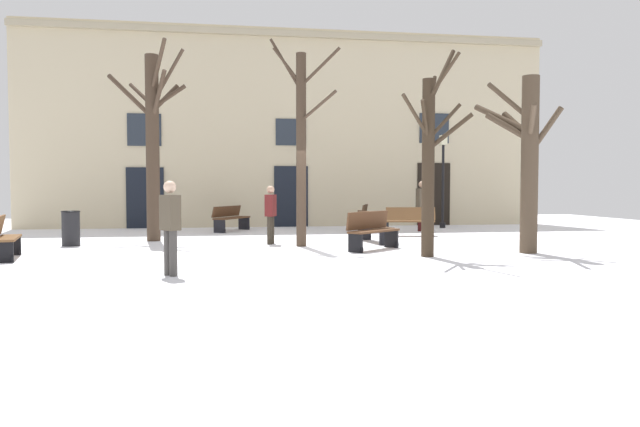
{
  "coord_description": "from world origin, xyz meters",
  "views": [
    {
      "loc": [
        -2.48,
        -14.05,
        1.57
      ],
      "look_at": [
        0.0,
        1.76,
        0.83
      ],
      "focal_mm": 33.03,
      "sensor_mm": 36.0,
      "label": 1
    }
  ],
  "objects_px": {
    "tree_foreground": "(527,156)",
    "bench_near_center_tree": "(372,230)",
    "bench_far_corner": "(410,221)",
    "bench_near_lamp": "(368,217)",
    "person_crossing_plaza": "(271,212)",
    "tree_right_of_center": "(301,144)",
    "bench_back_to_back_left": "(5,237)",
    "bench_by_litter_bin": "(373,226)",
    "tree_near_facade": "(153,139)",
    "bench_back_to_back_right": "(231,218)",
    "person_by_shop_door": "(422,203)",
    "litter_bin": "(71,228)",
    "streetlamp": "(443,170)",
    "tree_left_of_center": "(430,156)",
    "person_near_bench": "(170,223)"
  },
  "relations": [
    {
      "from": "bench_far_corner",
      "to": "person_near_bench",
      "type": "height_order",
      "value": "person_near_bench"
    },
    {
      "from": "bench_far_corner",
      "to": "person_crossing_plaza",
      "type": "relative_size",
      "value": 1.02
    },
    {
      "from": "tree_near_facade",
      "to": "bench_back_to_back_right",
      "type": "xyz_separation_m",
      "value": [
        2.21,
        3.41,
        -2.47
      ]
    },
    {
      "from": "bench_far_corner",
      "to": "bench_near_center_tree",
      "type": "bearing_deg",
      "value": 69.32
    },
    {
      "from": "bench_near_center_tree",
      "to": "bench_back_to_back_left",
      "type": "height_order",
      "value": "bench_near_center_tree"
    },
    {
      "from": "litter_bin",
      "to": "bench_near_center_tree",
      "type": "height_order",
      "value": "bench_near_center_tree"
    },
    {
      "from": "bench_near_lamp",
      "to": "tree_foreground",
      "type": "bearing_deg",
      "value": -144.58
    },
    {
      "from": "tree_right_of_center",
      "to": "bench_back_to_back_left",
      "type": "height_order",
      "value": "tree_right_of_center"
    },
    {
      "from": "bench_far_corner",
      "to": "bench_near_lamp",
      "type": "height_order",
      "value": "bench_near_lamp"
    },
    {
      "from": "person_by_shop_door",
      "to": "person_crossing_plaza",
      "type": "distance_m",
      "value": 6.76
    },
    {
      "from": "bench_back_to_back_left",
      "to": "bench_by_litter_bin",
      "type": "bearing_deg",
      "value": -87.05
    },
    {
      "from": "litter_bin",
      "to": "bench_by_litter_bin",
      "type": "relative_size",
      "value": 0.52
    },
    {
      "from": "tree_left_of_center",
      "to": "streetlamp",
      "type": "distance_m",
      "value": 9.33
    },
    {
      "from": "bench_near_center_tree",
      "to": "bench_back_to_back_right",
      "type": "distance_m",
      "value": 7.54
    },
    {
      "from": "bench_far_corner",
      "to": "bench_by_litter_bin",
      "type": "relative_size",
      "value": 0.91
    },
    {
      "from": "bench_back_to_back_left",
      "to": "bench_back_to_back_right",
      "type": "relative_size",
      "value": 0.9
    },
    {
      "from": "bench_near_lamp",
      "to": "person_crossing_plaza",
      "type": "xyz_separation_m",
      "value": [
        -3.7,
        -4.07,
        0.39
      ]
    },
    {
      "from": "tree_near_facade",
      "to": "person_by_shop_door",
      "type": "bearing_deg",
      "value": 14.74
    },
    {
      "from": "bench_by_litter_bin",
      "to": "person_crossing_plaza",
      "type": "relative_size",
      "value": 1.12
    },
    {
      "from": "tree_foreground",
      "to": "person_crossing_plaza",
      "type": "distance_m",
      "value": 6.72
    },
    {
      "from": "bench_near_lamp",
      "to": "bench_back_to_back_right",
      "type": "xyz_separation_m",
      "value": [
        -4.76,
        0.83,
        -0.02
      ]
    },
    {
      "from": "tree_left_of_center",
      "to": "person_crossing_plaza",
      "type": "relative_size",
      "value": 3.01
    },
    {
      "from": "bench_near_lamp",
      "to": "bench_back_to_back_left",
      "type": "distance_m",
      "value": 11.6
    },
    {
      "from": "bench_by_litter_bin",
      "to": "bench_far_corner",
      "type": "bearing_deg",
      "value": -49.07
    },
    {
      "from": "tree_right_of_center",
      "to": "bench_near_lamp",
      "type": "height_order",
      "value": "tree_right_of_center"
    },
    {
      "from": "bench_near_center_tree",
      "to": "bench_back_to_back_left",
      "type": "bearing_deg",
      "value": 142.81
    },
    {
      "from": "streetlamp",
      "to": "litter_bin",
      "type": "height_order",
      "value": "streetlamp"
    },
    {
      "from": "tree_right_of_center",
      "to": "bench_back_to_back_left",
      "type": "bearing_deg",
      "value": -165.7
    },
    {
      "from": "person_near_bench",
      "to": "person_crossing_plaza",
      "type": "bearing_deg",
      "value": 122.82
    },
    {
      "from": "tree_left_of_center",
      "to": "bench_back_to_back_right",
      "type": "xyz_separation_m",
      "value": [
        -4.36,
        8.28,
        -1.78
      ]
    },
    {
      "from": "streetlamp",
      "to": "person_by_shop_door",
      "type": "distance_m",
      "value": 2.27
    },
    {
      "from": "tree_foreground",
      "to": "bench_near_center_tree",
      "type": "distance_m",
      "value": 4.07
    },
    {
      "from": "bench_far_corner",
      "to": "bench_by_litter_bin",
      "type": "height_order",
      "value": "bench_far_corner"
    },
    {
      "from": "streetlamp",
      "to": "bench_by_litter_bin",
      "type": "bearing_deg",
      "value": -127.62
    },
    {
      "from": "tree_near_facade",
      "to": "bench_back_to_back_left",
      "type": "xyz_separation_m",
      "value": [
        -2.66,
        -3.89,
        -2.45
      ]
    },
    {
      "from": "tree_right_of_center",
      "to": "bench_near_center_tree",
      "type": "relative_size",
      "value": 3.48
    },
    {
      "from": "bench_far_corner",
      "to": "bench_near_center_tree",
      "type": "xyz_separation_m",
      "value": [
        -2.18,
        -3.82,
        0.02
      ]
    },
    {
      "from": "streetlamp",
      "to": "person_by_shop_door",
      "type": "relative_size",
      "value": 2.02
    },
    {
      "from": "bench_near_center_tree",
      "to": "bench_back_to_back_left",
      "type": "relative_size",
      "value": 0.95
    },
    {
      "from": "tree_right_of_center",
      "to": "bench_near_lamp",
      "type": "xyz_separation_m",
      "value": [
        2.94,
        4.77,
        -2.19
      ]
    },
    {
      "from": "person_near_bench",
      "to": "person_crossing_plaza",
      "type": "height_order",
      "value": "person_near_bench"
    },
    {
      "from": "person_by_shop_door",
      "to": "tree_near_facade",
      "type": "bearing_deg",
      "value": 173.53
    },
    {
      "from": "streetlamp",
      "to": "bench_near_lamp",
      "type": "relative_size",
      "value": 2.12
    },
    {
      "from": "tree_right_of_center",
      "to": "bench_back_to_back_right",
      "type": "relative_size",
      "value": 2.99
    },
    {
      "from": "streetlamp",
      "to": "person_by_shop_door",
      "type": "height_order",
      "value": "streetlamp"
    },
    {
      "from": "bench_near_lamp",
      "to": "person_by_shop_door",
      "type": "bearing_deg",
      "value": -79.1
    },
    {
      "from": "tree_left_of_center",
      "to": "bench_back_to_back_right",
      "type": "distance_m",
      "value": 9.53
    },
    {
      "from": "tree_foreground",
      "to": "streetlamp",
      "type": "height_order",
      "value": "tree_foreground"
    },
    {
      "from": "bench_near_center_tree",
      "to": "person_near_bench",
      "type": "bearing_deg",
      "value": 177.05
    },
    {
      "from": "bench_near_lamp",
      "to": "litter_bin",
      "type": "bearing_deg",
      "value": 131.17
    }
  ]
}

